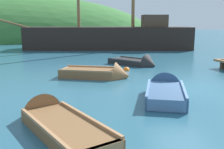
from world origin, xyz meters
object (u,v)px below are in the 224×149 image
Objects in this scene: sailing_ship at (110,41)px; rowboat_outer_left at (55,122)px; rowboat_outer_right at (100,75)px; buoy_orange at (126,70)px; rowboat_near_dock at (137,64)px; rowboat_far at (165,93)px.

rowboat_outer_left is (-6.92, -17.83, -0.70)m from sailing_ship.
sailing_ship is 13.13m from rowboat_outer_right.
sailing_ship reaches higher than buoy_orange.
rowboat_near_dock is (5.70, 8.20, 0.01)m from rowboat_outer_left.
rowboat_outer_left is 6.04m from rowboat_outer_right.
sailing_ship is at bearing 17.01° from rowboat_far.
rowboat_near_dock is (1.72, 6.60, -0.04)m from rowboat_far.
sailing_ship is 45.91× the size of buoy_orange.
rowboat_outer_left reaches higher than buoy_orange.
rowboat_outer_right reaches higher than rowboat_near_dock.
rowboat_outer_left is at bearing 139.11° from rowboat_far.
rowboat_outer_right is at bearing -79.79° from rowboat_near_dock.
rowboat_outer_right is at bearing 88.43° from sailing_ship.
rowboat_far is at bearing -46.69° from rowboat_near_dock.
sailing_ship is 5.13× the size of rowboat_outer_right.
rowboat_outer_left is at bearing -123.32° from buoy_orange.
sailing_ship reaches higher than rowboat_near_dock.
rowboat_far reaches higher than buoy_orange.
rowboat_outer_right is 8.95× the size of buoy_orange.
rowboat_outer_left is 8.10m from buoy_orange.
rowboat_outer_right reaches higher than rowboat_outer_left.
rowboat_far is (1.33, -3.83, 0.01)m from rowboat_outer_right.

